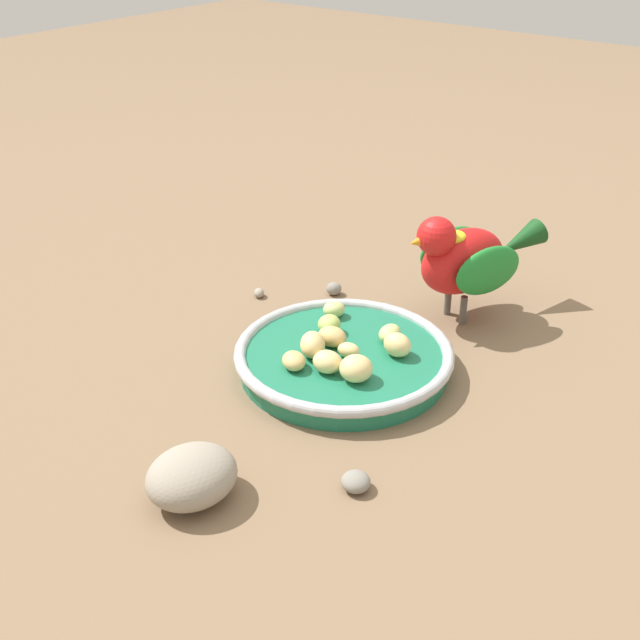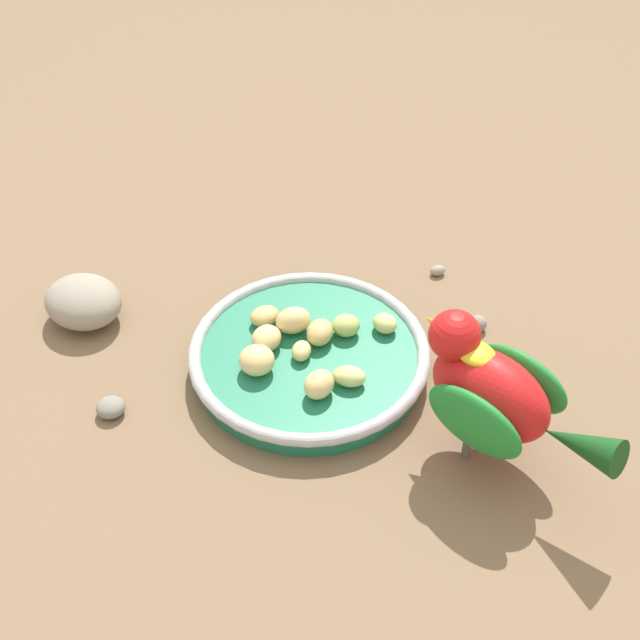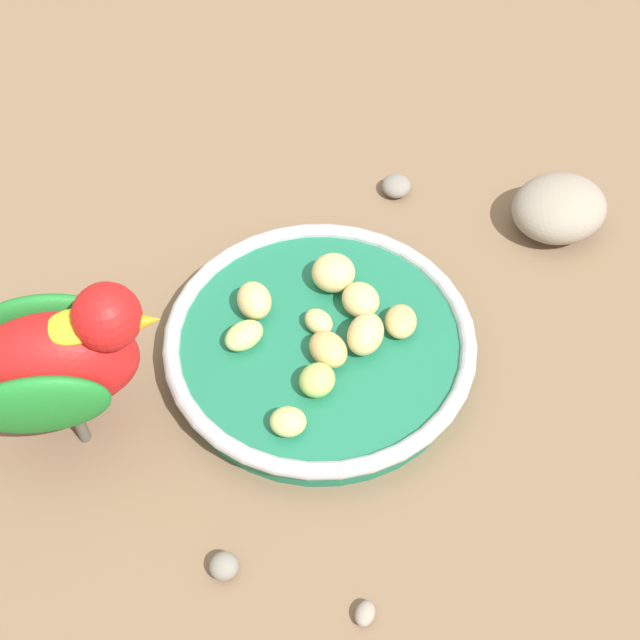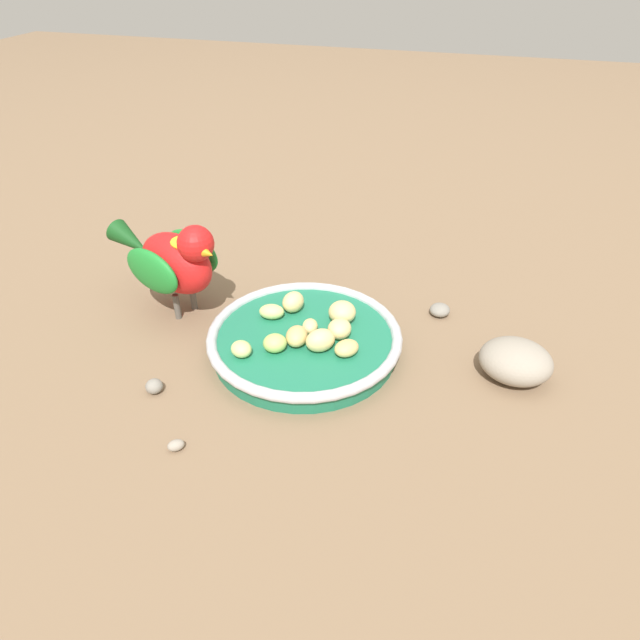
% 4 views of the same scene
% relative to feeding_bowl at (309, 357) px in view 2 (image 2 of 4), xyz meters
% --- Properties ---
extents(ground_plane, '(4.00, 4.00, 0.00)m').
position_rel_feeding_bowl_xyz_m(ground_plane, '(-0.02, -0.01, -0.02)').
color(ground_plane, '#7A6047').
extents(feeding_bowl, '(0.24, 0.24, 0.03)m').
position_rel_feeding_bowl_xyz_m(feeding_bowl, '(0.00, 0.00, 0.00)').
color(feeding_bowl, '#1E7251').
rests_on(feeding_bowl, ground_plane).
extents(apple_piece_0, '(0.03, 0.03, 0.02)m').
position_rel_feeding_bowl_xyz_m(apple_piece_0, '(-0.04, -0.01, 0.02)').
color(apple_piece_0, '#E5C67F').
rests_on(apple_piece_0, feeding_bowl).
extents(apple_piece_1, '(0.03, 0.04, 0.02)m').
position_rel_feeding_bowl_xyz_m(apple_piece_1, '(0.00, 0.02, 0.02)').
color(apple_piece_1, tan).
rests_on(apple_piece_1, feeding_bowl).
extents(apple_piece_2, '(0.04, 0.04, 0.02)m').
position_rel_feeding_bowl_xyz_m(apple_piece_2, '(0.02, 0.04, 0.02)').
color(apple_piece_2, '#B2CC66').
rests_on(apple_piece_2, feeding_bowl).
extents(apple_piece_3, '(0.02, 0.03, 0.02)m').
position_rel_feeding_bowl_xyz_m(apple_piece_3, '(-0.00, -0.01, 0.02)').
color(apple_piece_3, '#E5C67F').
rests_on(apple_piece_3, feeding_bowl).
extents(apple_piece_4, '(0.03, 0.03, 0.02)m').
position_rel_feeding_bowl_xyz_m(apple_piece_4, '(0.06, 0.06, 0.02)').
color(apple_piece_4, '#C6D17A').
rests_on(apple_piece_4, feeding_bowl).
extents(apple_piece_5, '(0.04, 0.03, 0.02)m').
position_rel_feeding_bowl_xyz_m(apple_piece_5, '(0.05, -0.02, 0.02)').
color(apple_piece_5, '#C6D17A').
rests_on(apple_piece_5, feeding_bowl).
extents(apple_piece_6, '(0.04, 0.04, 0.02)m').
position_rel_feeding_bowl_xyz_m(apple_piece_6, '(-0.06, 0.02, 0.02)').
color(apple_piece_6, tan).
rests_on(apple_piece_6, feeding_bowl).
extents(apple_piece_7, '(0.03, 0.04, 0.03)m').
position_rel_feeding_bowl_xyz_m(apple_piece_7, '(0.03, -0.05, 0.02)').
color(apple_piece_7, '#E5C67F').
rests_on(apple_piece_7, feeding_bowl).
extents(apple_piece_8, '(0.04, 0.04, 0.03)m').
position_rel_feeding_bowl_xyz_m(apple_piece_8, '(-0.03, 0.02, 0.02)').
color(apple_piece_8, '#E5C67F').
rests_on(apple_piece_8, feeding_bowl).
extents(apple_piece_9, '(0.04, 0.04, 0.03)m').
position_rel_feeding_bowl_xyz_m(apple_piece_9, '(-0.04, -0.04, 0.02)').
color(apple_piece_9, '#E5C67F').
rests_on(apple_piece_9, feeding_bowl).
extents(parrot, '(0.19, 0.12, 0.14)m').
position_rel_feeding_bowl_xyz_m(parrot, '(0.19, -0.04, 0.06)').
color(parrot, '#59544C').
rests_on(parrot, ground_plane).
extents(rock_large, '(0.09, 0.08, 0.05)m').
position_rel_feeding_bowl_xyz_m(rock_large, '(-0.25, -0.02, 0.01)').
color(rock_large, gray).
rests_on(rock_large, ground_plane).
extents(pebble_0, '(0.04, 0.04, 0.02)m').
position_rel_feeding_bowl_xyz_m(pebble_0, '(-0.15, -0.13, -0.01)').
color(pebble_0, gray).
rests_on(pebble_0, ground_plane).
extents(pebble_1, '(0.02, 0.02, 0.02)m').
position_rel_feeding_bowl_xyz_m(pebble_1, '(0.14, 0.12, -0.01)').
color(pebble_1, gray).
rests_on(pebble_1, ground_plane).
extents(pebble_2, '(0.02, 0.02, 0.01)m').
position_rel_feeding_bowl_xyz_m(pebble_2, '(0.08, 0.19, -0.01)').
color(pebble_2, gray).
rests_on(pebble_2, ground_plane).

